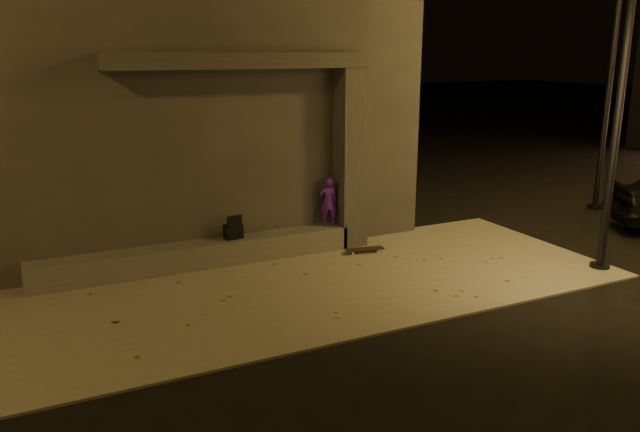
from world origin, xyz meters
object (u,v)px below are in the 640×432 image
column (350,159)px  skateboard (364,249)px  street_lamp_0 (625,61)px  skateboarder (328,202)px  backpack (233,230)px

column → skateboard: bearing=-91.1°
skateboard → street_lamp_0: size_ratio=0.12×
skateboarder → backpack: 2.05m
skateboarder → street_lamp_0: street_lamp_0 is taller
skateboard → skateboarder: bearing=137.1°
skateboarder → street_lamp_0: size_ratio=0.15×
backpack → skateboard: (2.50, -0.65, -0.54)m
column → skateboarder: (-0.50, 0.00, -0.85)m
street_lamp_0 → column: bearing=136.8°
skateboarder → street_lamp_0: (4.03, -3.31, 2.78)m
column → backpack: (-2.52, 0.00, -1.19)m
column → backpack: bearing=180.0°
backpack → street_lamp_0: street_lamp_0 is taller
backpack → street_lamp_0: bearing=-34.6°
skateboard → backpack: bearing=175.7°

